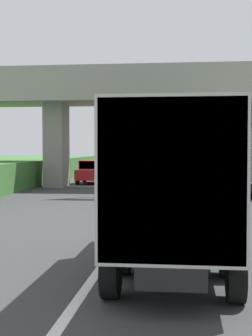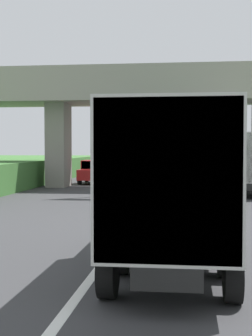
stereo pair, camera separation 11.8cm
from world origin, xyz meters
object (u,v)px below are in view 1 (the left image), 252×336
(truck_silver, at_px, (145,155))
(truck_white, at_px, (175,180))
(overhead_highway_sign, at_px, (150,123))
(truck_black, at_px, (238,160))
(car_red, at_px, (92,172))

(truck_silver, distance_m, truck_white, 36.46)
(overhead_highway_sign, bearing_deg, truck_black, 29.05)
(car_red, bearing_deg, truck_silver, 73.99)
(truck_silver, xyz_separation_m, car_red, (-3.12, -10.88, -1.08))
(truck_black, bearing_deg, truck_silver, 110.32)
(truck_silver, bearing_deg, truck_black, -69.68)
(truck_white, relative_size, truck_black, 1.00)
(truck_white, bearing_deg, car_red, 104.51)
(truck_white, height_order, truck_black, same)
(car_red, bearing_deg, truck_white, -75.49)
(truck_silver, bearing_deg, truck_white, -84.56)
(overhead_highway_sign, bearing_deg, truck_white, -84.00)
(overhead_highway_sign, distance_m, truck_black, 5.93)
(overhead_highway_sign, relative_size, truck_silver, 0.81)
(overhead_highway_sign, height_order, truck_silver, overhead_highway_sign)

